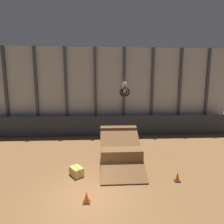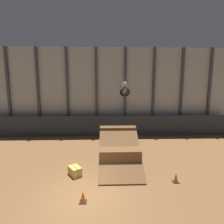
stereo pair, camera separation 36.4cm
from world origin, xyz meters
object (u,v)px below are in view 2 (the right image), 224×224
rider_bike_solo (125,89)px  traffic_cone_arena_edge (176,178)px  hay_bale_trackside (75,171)px  traffic_cone_near_ramp (83,197)px  dirt_ramp (119,152)px

rider_bike_solo → traffic_cone_arena_edge: rider_bike_solo is taller
rider_bike_solo → traffic_cone_arena_edge: (2.51, -5.67, -5.11)m
traffic_cone_arena_edge → hay_bale_trackside: traffic_cone_arena_edge is taller
rider_bike_solo → hay_bale_trackside: rider_bike_solo is taller
rider_bike_solo → traffic_cone_arena_edge: 8.04m
traffic_cone_near_ramp → traffic_cone_arena_edge: same height
dirt_ramp → rider_bike_solo: 5.43m
dirt_ramp → rider_bike_solo: (0.69, 3.01, 4.47)m
rider_bike_solo → traffic_cone_near_ramp: rider_bike_solo is taller
hay_bale_trackside → dirt_ramp: bearing=28.9°
traffic_cone_near_ramp → hay_bale_trackside: (-0.87, 2.69, -0.00)m
traffic_cone_near_ramp → dirt_ramp: bearing=64.3°
dirt_ramp → traffic_cone_arena_edge: dirt_ramp is taller
dirt_ramp → hay_bale_trackside: dirt_ramp is taller
dirt_ramp → rider_bike_solo: bearing=77.1°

